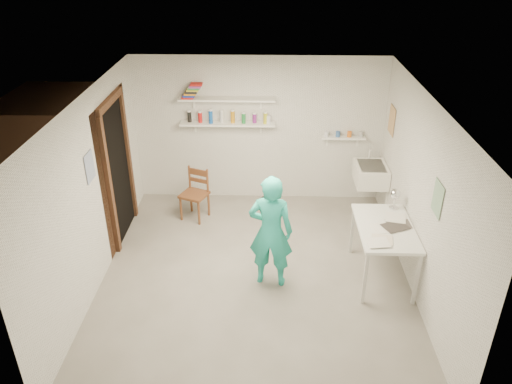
{
  "coord_description": "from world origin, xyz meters",
  "views": [
    {
      "loc": [
        0.16,
        -5.32,
        4.08
      ],
      "look_at": [
        0.0,
        0.4,
        1.05
      ],
      "focal_mm": 35.0,
      "sensor_mm": 36.0,
      "label": 1
    }
  ],
  "objects_px": {
    "belfast_sink": "(371,174)",
    "man": "(271,232)",
    "desk_lamp": "(395,194)",
    "work_table": "(382,252)",
    "wooden_chair": "(194,195)",
    "wall_clock": "(269,205)"
  },
  "relations": [
    {
      "from": "work_table",
      "to": "wooden_chair",
      "type": "bearing_deg",
      "value": 151.23
    },
    {
      "from": "wooden_chair",
      "to": "desk_lamp",
      "type": "distance_m",
      "value": 3.05
    },
    {
      "from": "desk_lamp",
      "to": "work_table",
      "type": "bearing_deg",
      "value": -112.42
    },
    {
      "from": "belfast_sink",
      "to": "desk_lamp",
      "type": "xyz_separation_m",
      "value": [
        0.08,
        -1.19,
        0.29
      ]
    },
    {
      "from": "man",
      "to": "wooden_chair",
      "type": "relative_size",
      "value": 1.85
    },
    {
      "from": "belfast_sink",
      "to": "desk_lamp",
      "type": "distance_m",
      "value": 1.23
    },
    {
      "from": "wooden_chair",
      "to": "desk_lamp",
      "type": "height_order",
      "value": "desk_lamp"
    },
    {
      "from": "wall_clock",
      "to": "work_table",
      "type": "height_order",
      "value": "wall_clock"
    },
    {
      "from": "belfast_sink",
      "to": "man",
      "type": "bearing_deg",
      "value": -130.84
    },
    {
      "from": "man",
      "to": "desk_lamp",
      "type": "distance_m",
      "value": 1.76
    },
    {
      "from": "desk_lamp",
      "to": "wall_clock",
      "type": "bearing_deg",
      "value": -166.94
    },
    {
      "from": "belfast_sink",
      "to": "man",
      "type": "xyz_separation_m",
      "value": [
        -1.55,
        -1.8,
        0.06
      ]
    },
    {
      "from": "desk_lamp",
      "to": "belfast_sink",
      "type": "bearing_deg",
      "value": 93.89
    },
    {
      "from": "wooden_chair",
      "to": "work_table",
      "type": "xyz_separation_m",
      "value": [
        2.63,
        -1.45,
        -0.03
      ]
    },
    {
      "from": "man",
      "to": "belfast_sink",
      "type": "bearing_deg",
      "value": -123.08
    },
    {
      "from": "desk_lamp",
      "to": "wooden_chair",
      "type": "bearing_deg",
      "value": 160.82
    },
    {
      "from": "man",
      "to": "wall_clock",
      "type": "xyz_separation_m",
      "value": [
        -0.03,
        0.22,
        0.25
      ]
    },
    {
      "from": "wall_clock",
      "to": "work_table",
      "type": "bearing_deg",
      "value": 4.76
    },
    {
      "from": "belfast_sink",
      "to": "man",
      "type": "relative_size",
      "value": 0.39
    },
    {
      "from": "belfast_sink",
      "to": "man",
      "type": "height_order",
      "value": "man"
    },
    {
      "from": "work_table",
      "to": "wall_clock",
      "type": "bearing_deg",
      "value": 177.0
    },
    {
      "from": "desk_lamp",
      "to": "man",
      "type": "bearing_deg",
      "value": -159.72
    }
  ]
}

